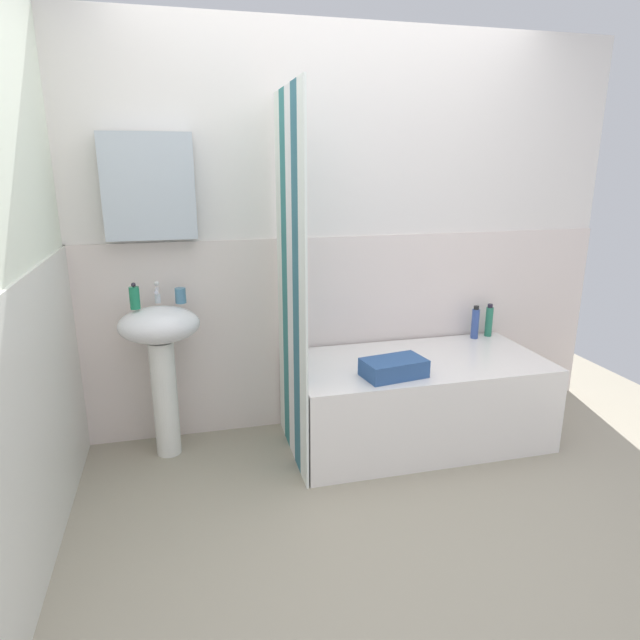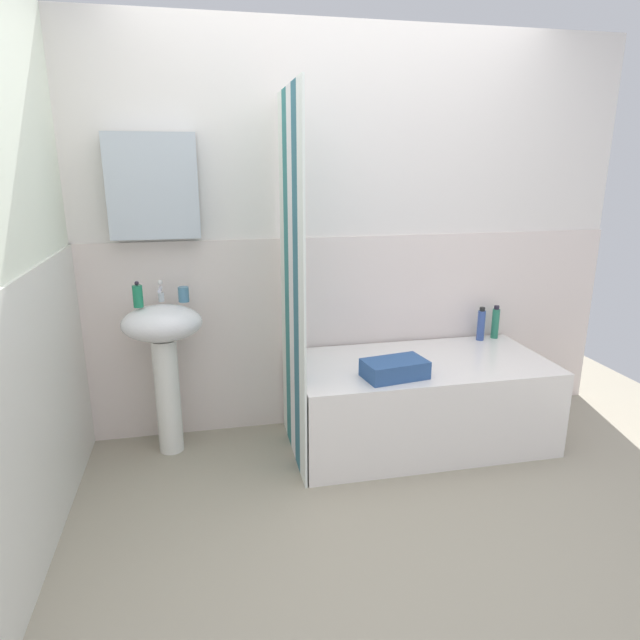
% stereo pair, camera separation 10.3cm
% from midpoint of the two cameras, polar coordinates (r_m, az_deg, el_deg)
% --- Properties ---
extents(ground_plane, '(4.80, 5.60, 0.04)m').
position_cam_midpoint_polar(ground_plane, '(2.74, 8.08, -21.31)').
color(ground_plane, gray).
extents(wall_back_tiled, '(3.60, 0.18, 2.40)m').
position_cam_midpoint_polar(wall_back_tiled, '(3.40, -0.25, 7.63)').
color(wall_back_tiled, white).
rests_on(wall_back_tiled, ground_plane).
extents(wall_left_tiled, '(0.07, 1.81, 2.40)m').
position_cam_midpoint_polar(wall_left_tiled, '(2.50, -29.94, 1.91)').
color(wall_left_tiled, white).
rests_on(wall_left_tiled, ground_plane).
extents(sink, '(0.44, 0.34, 0.88)m').
position_cam_midpoint_polar(sink, '(3.20, -16.98, -2.81)').
color(sink, white).
rests_on(sink, ground_plane).
extents(faucet, '(0.03, 0.12, 0.12)m').
position_cam_midpoint_polar(faucet, '(3.20, -17.36, 2.68)').
color(faucet, silver).
rests_on(faucet, sink).
extents(soap_dispenser, '(0.05, 0.05, 0.14)m').
position_cam_midpoint_polar(soap_dispenser, '(3.12, -19.50, 2.20)').
color(soap_dispenser, '#1E7E56').
rests_on(soap_dispenser, sink).
extents(toothbrush_cup, '(0.06, 0.06, 0.09)m').
position_cam_midpoint_polar(toothbrush_cup, '(3.18, -15.11, 2.45)').
color(toothbrush_cup, teal).
rests_on(toothbrush_cup, sink).
extents(bathtub, '(1.49, 0.76, 0.51)m').
position_cam_midpoint_polar(bathtub, '(3.41, 9.05, -8.12)').
color(bathtub, white).
rests_on(bathtub, ground_plane).
extents(shower_curtain, '(0.01, 0.76, 2.00)m').
position_cam_midpoint_polar(shower_curtain, '(2.96, -4.02, 3.56)').
color(shower_curtain, white).
rests_on(shower_curtain, ground_plane).
extents(conditioner_bottle, '(0.05, 0.05, 0.22)m').
position_cam_midpoint_polar(conditioner_bottle, '(3.84, 16.31, -0.09)').
color(conditioner_bottle, '#287759').
rests_on(conditioner_bottle, bathtub).
extents(body_wash_bottle, '(0.05, 0.05, 0.22)m').
position_cam_midpoint_polar(body_wash_bottle, '(3.76, 14.97, -0.30)').
color(body_wash_bottle, '#364F95').
rests_on(body_wash_bottle, bathtub).
extents(towel_folded, '(0.36, 0.25, 0.10)m').
position_cam_midpoint_polar(towel_folded, '(3.03, 6.66, -4.93)').
color(towel_folded, '#2F5288').
rests_on(towel_folded, bathtub).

